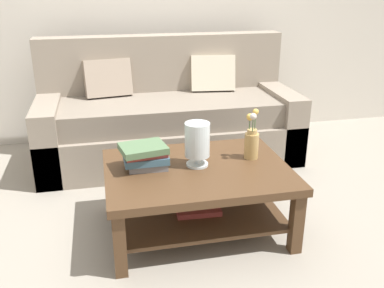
# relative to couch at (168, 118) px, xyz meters

# --- Properties ---
(ground_plane) EXTENTS (10.00, 10.00, 0.00)m
(ground_plane) POSITION_rel_couch_xyz_m (-0.04, -0.98, -0.36)
(ground_plane) COLOR gray
(couch) EXTENTS (2.23, 0.90, 1.06)m
(couch) POSITION_rel_couch_xyz_m (0.00, 0.00, 0.00)
(couch) COLOR gray
(couch) RESTS_ON ground
(coffee_table) EXTENTS (1.14, 0.85, 0.44)m
(coffee_table) POSITION_rel_couch_xyz_m (-0.02, -1.26, -0.04)
(coffee_table) COLOR #4C331E
(coffee_table) RESTS_ON ground
(book_stack_main) EXTENTS (0.30, 0.26, 0.15)m
(book_stack_main) POSITION_rel_couch_xyz_m (-0.34, -1.19, 0.15)
(book_stack_main) COLOR slate
(book_stack_main) RESTS_ON coffee_table
(glass_hurricane_vase) EXTENTS (0.16, 0.16, 0.28)m
(glass_hurricane_vase) POSITION_rel_couch_xyz_m (-0.01, -1.22, 0.24)
(glass_hurricane_vase) COLOR silver
(glass_hurricane_vase) RESTS_ON coffee_table
(flower_pitcher) EXTENTS (0.09, 0.10, 0.33)m
(flower_pitcher) POSITION_rel_couch_xyz_m (0.36, -1.18, 0.19)
(flower_pitcher) COLOR tan
(flower_pitcher) RESTS_ON coffee_table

